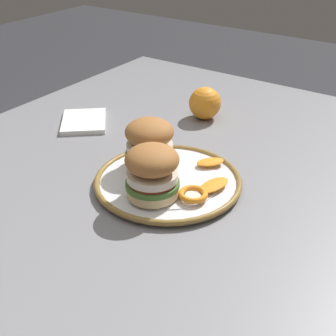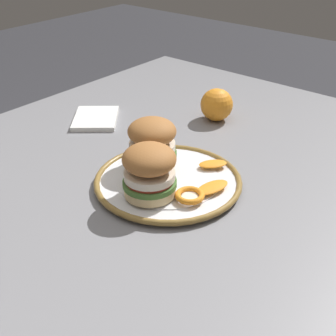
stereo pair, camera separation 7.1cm
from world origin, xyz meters
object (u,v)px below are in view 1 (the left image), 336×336
(dinner_plate, at_px, (168,181))
(whole_orange, at_px, (205,103))
(dining_table, at_px, (136,229))
(sandwich_half_left, at_px, (152,171))
(sandwich_half_right, at_px, (150,142))

(dinner_plate, bearing_deg, whole_orange, -161.60)
(dinner_plate, xyz_separation_m, whole_orange, (-0.32, -0.11, 0.03))
(dining_table, height_order, sandwich_half_left, sandwich_half_left)
(dinner_plate, height_order, whole_orange, whole_orange)
(sandwich_half_left, xyz_separation_m, sandwich_half_right, (-0.09, -0.07, 0.00))
(sandwich_half_right, bearing_deg, sandwich_half_left, 38.86)
(sandwich_half_left, xyz_separation_m, whole_orange, (-0.39, -0.12, -0.03))
(sandwich_half_left, bearing_deg, dinner_plate, -171.26)
(dining_table, xyz_separation_m, sandwich_half_right, (-0.10, -0.03, 0.14))
(dining_table, distance_m, sandwich_half_right, 0.18)
(dinner_plate, bearing_deg, dining_table, -20.63)
(dinner_plate, xyz_separation_m, sandwich_half_left, (0.07, 0.01, 0.06))
(dinner_plate, distance_m, sandwich_half_left, 0.09)
(dining_table, height_order, dinner_plate, dinner_plate)
(dining_table, height_order, whole_orange, whole_orange)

